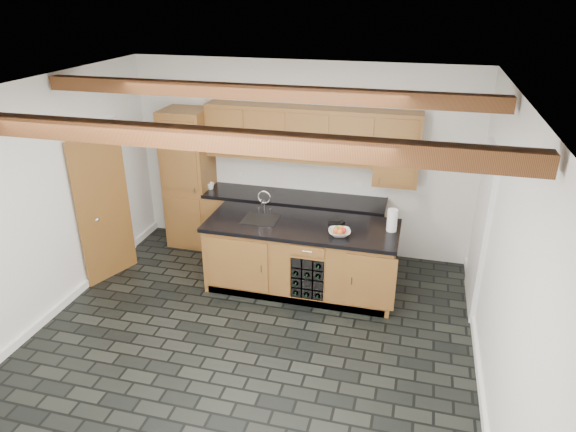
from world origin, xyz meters
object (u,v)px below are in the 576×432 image
island (302,257)px  kitchen_scale (337,222)px  paper_towel (392,220)px  fruit_bowl (339,233)px

island → kitchen_scale: (0.42, 0.13, 0.49)m
paper_towel → fruit_bowl: bearing=-154.6°
fruit_bowl → paper_towel: paper_towel is taller
island → kitchen_scale: 0.66m
fruit_bowl → island: bearing=160.3°
paper_towel → kitchen_scale: bearing=177.7°
fruit_bowl → paper_towel: bearing=25.4°
island → fruit_bowl: fruit_bowl is taller
fruit_bowl → paper_towel: 0.68m
paper_towel → island: bearing=-174.7°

